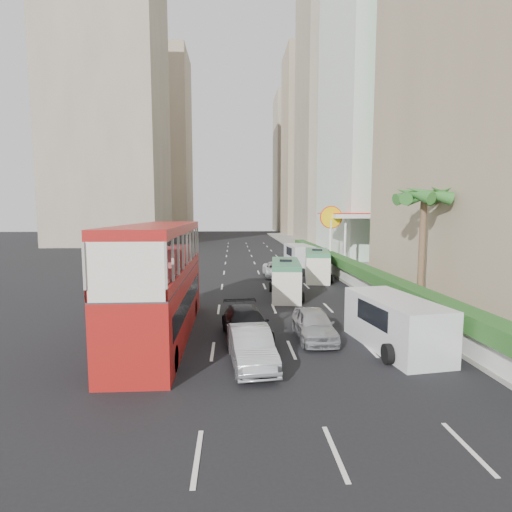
{
  "coord_description": "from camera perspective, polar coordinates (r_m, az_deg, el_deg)",
  "views": [
    {
      "loc": [
        -2.75,
        -17.63,
        5.59
      ],
      "look_at": [
        -1.5,
        4.0,
        3.2
      ],
      "focal_mm": 28.0,
      "sensor_mm": 36.0,
      "label": 1
    }
  ],
  "objects": [
    {
      "name": "hedge",
      "position": [
        33.12,
        12.4,
        -0.89
      ],
      "size": [
        1.1,
        44.0,
        0.7
      ],
      "primitive_type": "cube",
      "color": "#2D6626",
      "rests_on": "kerb_wall"
    },
    {
      "name": "double_decker_bus",
      "position": [
        18.19,
        -13.58,
        -3.57
      ],
      "size": [
        2.5,
        11.0,
        5.06
      ],
      "primitive_type": "cube",
      "color": "maroon",
      "rests_on": "ground"
    },
    {
      "name": "kerb_wall",
      "position": [
        33.24,
        12.36,
        -2.35
      ],
      "size": [
        0.3,
        44.0,
        1.0
      ],
      "primitive_type": "cube",
      "color": "silver",
      "rests_on": "sidewalk"
    },
    {
      "name": "tower_left_a",
      "position": [
        78.38,
        -20.32,
        21.01
      ],
      "size": [
        18.0,
        18.0,
        52.0
      ],
      "primitive_type": "cube",
      "color": "tan",
      "rests_on": "ground"
    },
    {
      "name": "tower_stripe",
      "position": [
        60.37,
        19.58,
        28.77
      ],
      "size": [
        16.0,
        18.0,
        58.0
      ],
      "primitive_type": "cube",
      "color": "white",
      "rests_on": "ground"
    },
    {
      "name": "panel_van_near",
      "position": [
        17.56,
        19.24,
        -9.06
      ],
      "size": [
        2.83,
        5.49,
        2.1
      ],
      "primitive_type": "cube",
      "rotation": [
        0.0,
        0.0,
        0.14
      ],
      "color": "silver",
      "rests_on": "ground"
    },
    {
      "name": "panel_van_far",
      "position": [
        42.13,
        6.18,
        0.11
      ],
      "size": [
        2.56,
        5.55,
        2.16
      ],
      "primitive_type": "cube",
      "rotation": [
        0.0,
        0.0,
        0.08
      ],
      "color": "silver",
      "rests_on": "ground"
    },
    {
      "name": "tower_mid",
      "position": [
        80.79,
        12.44,
        20.05
      ],
      "size": [
        16.0,
        16.0,
        50.0
      ],
      "primitive_type": "cube",
      "color": "tan",
      "rests_on": "ground"
    },
    {
      "name": "shell_station",
      "position": [
        42.68,
        14.09,
        2.29
      ],
      "size": [
        6.5,
        8.0,
        5.5
      ],
      "primitive_type": "cube",
      "color": "silver",
      "rests_on": "ground"
    },
    {
      "name": "tower_far_a",
      "position": [
        102.89,
        8.09,
        15.41
      ],
      "size": [
        14.0,
        14.0,
        44.0
      ],
      "primitive_type": "cube",
      "color": "tan",
      "rests_on": "ground"
    },
    {
      "name": "minibus_near",
      "position": [
        26.48,
        4.25,
        -3.31
      ],
      "size": [
        2.31,
        5.48,
        2.36
      ],
      "primitive_type": "cube",
      "rotation": [
        0.0,
        0.0,
        -0.1
      ],
      "color": "silver",
      "rests_on": "ground"
    },
    {
      "name": "car_black",
      "position": [
        18.08,
        -1.45,
        -11.72
      ],
      "size": [
        2.38,
        4.83,
        1.35
      ],
      "primitive_type": "imported",
      "rotation": [
        0.0,
        0.0,
        0.11
      ],
      "color": "black",
      "rests_on": "ground"
    },
    {
      "name": "ground_plane",
      "position": [
        18.7,
        5.41,
        -11.13
      ],
      "size": [
        200.0,
        200.0,
        0.0
      ],
      "primitive_type": "plane",
      "color": "black",
      "rests_on": "ground"
    },
    {
      "name": "car_silver_lane_a",
      "position": [
        15.23,
        -0.7,
        -15.24
      ],
      "size": [
        1.87,
        4.26,
        1.36
      ],
      "primitive_type": "imported",
      "rotation": [
        0.0,
        0.0,
        0.11
      ],
      "color": "#AEB1B5",
      "rests_on": "ground"
    },
    {
      "name": "car_silver_lane_b",
      "position": [
        18.22,
        8.24,
        -11.64
      ],
      "size": [
        1.62,
        3.96,
        1.34
      ],
      "primitive_type": "imported",
      "rotation": [
        0.0,
        0.0,
        0.01
      ],
      "color": "#AEB1B5",
      "rests_on": "ground"
    },
    {
      "name": "palm_tree",
      "position": [
        24.17,
        22.59,
        0.56
      ],
      "size": [
        0.36,
        0.36,
        6.4
      ],
      "primitive_type": "cylinder",
      "color": "brown",
      "rests_on": "sidewalk"
    },
    {
      "name": "tower_far_b",
      "position": [
        124.06,
        6.03,
        12.93
      ],
      "size": [
        14.0,
        14.0,
        40.0
      ],
      "primitive_type": "cube",
      "color": "tan",
      "rests_on": "ground"
    },
    {
      "name": "tower_left_b",
      "position": [
        110.71,
        -13.77,
        15.16
      ],
      "size": [
        16.0,
        16.0,
        46.0
      ],
      "primitive_type": "cube",
      "color": "tan",
      "rests_on": "ground"
    },
    {
      "name": "sidewalk",
      "position": [
        44.56,
        12.01,
        -0.93
      ],
      "size": [
        6.0,
        120.0,
        0.18
      ],
      "primitive_type": "cube",
      "color": "#99968C",
      "rests_on": "ground"
    },
    {
      "name": "minibus_far",
      "position": [
        33.47,
        8.7,
        -1.28
      ],
      "size": [
        2.73,
        5.73,
        2.44
      ],
      "primitive_type": "cube",
      "rotation": [
        0.0,
        0.0,
        -0.17
      ],
      "color": "silver",
      "rests_on": "ground"
    },
    {
      "name": "van_asset",
      "position": [
        34.73,
        2.91,
        -2.98
      ],
      "size": [
        2.13,
        4.55,
        1.26
      ],
      "primitive_type": "imported",
      "rotation": [
        0.0,
        0.0,
        0.01
      ],
      "color": "silver",
      "rests_on": "ground"
    }
  ]
}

